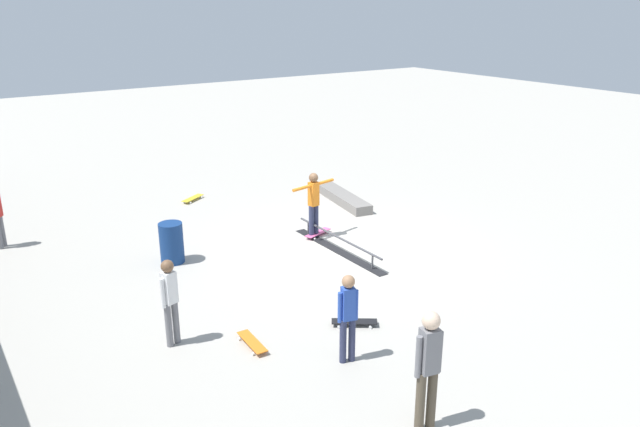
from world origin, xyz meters
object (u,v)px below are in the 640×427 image
(skate_ledge, at_px, (343,198))
(trash_bin, at_px, (172,243))
(bystander_grey_shirt, at_px, (428,364))
(grind_rail, at_px, (338,245))
(loose_skateboard_orange, at_px, (252,342))
(bystander_blue_shirt, at_px, (348,314))
(bystander_white_shirt, at_px, (170,298))
(skateboard_main, at_px, (318,233))
(loose_skateboard_yellow, at_px, (193,198))
(loose_skateboard_black, at_px, (354,322))
(skater_main, at_px, (314,200))

(skate_ledge, distance_m, trash_bin, 5.74)
(bystander_grey_shirt, xyz_separation_m, trash_bin, (7.17, 0.67, -0.53))
(grind_rail, xyz_separation_m, loose_skateboard_orange, (-2.52, 3.58, -0.08))
(bystander_blue_shirt, bearing_deg, bystander_white_shirt, -28.71)
(bystander_white_shirt, relative_size, loose_skateboard_orange, 1.87)
(skateboard_main, bearing_deg, bystander_grey_shirt, -131.30)
(loose_skateboard_yellow, xyz_separation_m, loose_skateboard_orange, (-7.91, 2.35, 0.00))
(trash_bin, bearing_deg, skate_ledge, -76.85)
(loose_skateboard_yellow, height_order, loose_skateboard_orange, same)
(grind_rail, distance_m, skate_ledge, 3.60)
(loose_skateboard_orange, xyz_separation_m, loose_skateboard_black, (-0.42, -1.80, 0.00))
(skate_ledge, bearing_deg, loose_skateboard_orange, 132.62)
(skate_ledge, xyz_separation_m, loose_skateboard_black, (-5.76, 4.00, -0.05))
(grind_rail, xyz_separation_m, trash_bin, (1.52, 3.35, 0.29))
(skate_ledge, distance_m, skateboard_main, 2.72)
(skate_ledge, height_order, bystander_blue_shirt, bystander_blue_shirt)
(grind_rail, relative_size, trash_bin, 3.62)
(skater_main, xyz_separation_m, skateboard_main, (0.03, -0.14, -0.86))
(skateboard_main, xyz_separation_m, bystander_grey_shirt, (-6.70, 2.84, 0.90))
(grind_rail, relative_size, bystander_grey_shirt, 1.88)
(bystander_blue_shirt, height_order, trash_bin, bystander_blue_shirt)
(trash_bin, bearing_deg, skateboard_main, -97.49)
(grind_rail, bearing_deg, trash_bin, 65.59)
(bystander_grey_shirt, bearing_deg, skateboard_main, 78.55)
(loose_skateboard_black, bearing_deg, skateboard_main, -80.32)
(loose_skateboard_black, relative_size, trash_bin, 0.86)
(skateboard_main, height_order, loose_skateboard_orange, same)
(bystander_blue_shirt, bearing_deg, skate_ledge, -110.15)
(bystander_blue_shirt, xyz_separation_m, loose_skateboard_orange, (1.25, 1.02, -0.76))
(bystander_grey_shirt, relative_size, loose_skateboard_yellow, 2.20)
(skate_ledge, bearing_deg, bystander_white_shirt, 123.63)
(grind_rail, distance_m, loose_skateboard_yellow, 5.53)
(skate_ledge, distance_m, loose_skateboard_orange, 7.89)
(skater_main, xyz_separation_m, bystander_white_shirt, (-2.76, 4.64, -0.08))
(skateboard_main, xyz_separation_m, bystander_blue_shirt, (-4.83, 2.72, 0.76))
(skate_ledge, distance_m, loose_skateboard_black, 7.01)
(bystander_white_shirt, bearing_deg, loose_skateboard_orange, 123.79)
(skateboard_main, height_order, trash_bin, trash_bin)
(loose_skateboard_yellow, distance_m, loose_skateboard_black, 8.34)
(loose_skateboard_orange, distance_m, trash_bin, 4.06)
(bystander_white_shirt, height_order, loose_skateboard_yellow, bystander_white_shirt)
(skateboard_main, distance_m, trash_bin, 3.56)
(skateboard_main, relative_size, bystander_white_shirt, 0.54)
(skater_main, relative_size, loose_skateboard_black, 2.09)
(bystander_blue_shirt, distance_m, trash_bin, 5.36)
(bystander_white_shirt, bearing_deg, skateboard_main, -169.02)
(skater_main, bearing_deg, loose_skateboard_yellow, 95.49)
(bystander_white_shirt, height_order, trash_bin, bystander_white_shirt)
(skater_main, relative_size, bystander_grey_shirt, 0.93)
(skate_ledge, bearing_deg, grind_rail, 141.72)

